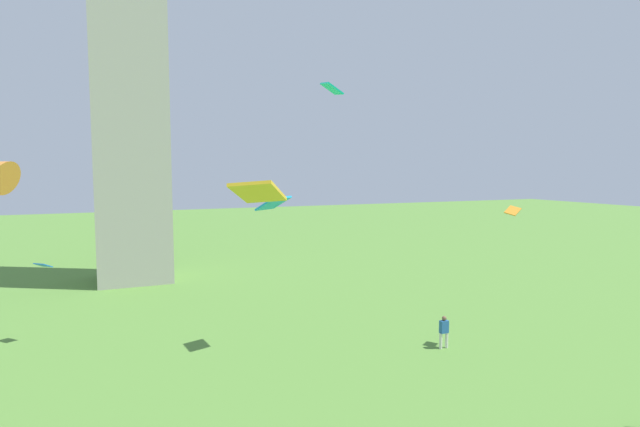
% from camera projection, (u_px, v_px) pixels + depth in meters
% --- Properties ---
extents(person_0, '(0.54, 0.27, 1.75)m').
position_uv_depth(person_0, '(444.00, 330.00, 26.31)').
color(person_0, silver).
rests_on(person_0, ground_plane).
extents(kite_flying_0, '(0.60, 0.83, 0.44)m').
position_uv_depth(kite_flying_0, '(332.00, 89.00, 14.68)').
color(kite_flying_0, '#0FD3C6').
extents(kite_flying_1, '(1.93, 2.03, 0.72)m').
position_uv_depth(kite_flying_1, '(258.00, 192.00, 13.70)').
color(kite_flying_1, gold).
extents(kite_flying_2, '(1.00, 1.01, 0.32)m').
position_uv_depth(kite_flying_2, '(43.00, 265.00, 26.93)').
color(kite_flying_2, blue).
extents(kite_flying_3, '(1.64, 1.96, 0.82)m').
position_uv_depth(kite_flying_3, '(273.00, 203.00, 25.64)').
color(kite_flying_3, '#1A9EE6').
extents(kite_flying_5, '(1.02, 0.84, 0.50)m').
position_uv_depth(kite_flying_5, '(513.00, 211.00, 25.85)').
color(kite_flying_5, orange).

